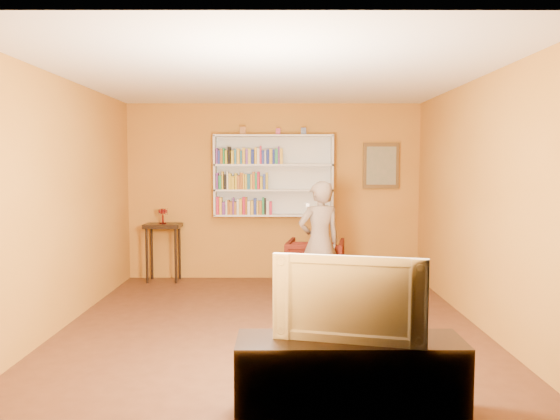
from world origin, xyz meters
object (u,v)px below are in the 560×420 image
(bookshelf, at_px, (274,176))
(tv_cabinet, at_px, (349,378))
(armchair, at_px, (316,265))
(person, at_px, (319,242))
(television, at_px, (350,296))
(console_table, at_px, (163,234))
(ruby_lustre, at_px, (163,213))

(bookshelf, height_order, tv_cabinet, bookshelf)
(armchair, bearing_deg, bookshelf, -43.12)
(bookshelf, xyz_separation_m, person, (0.60, -1.45, -0.82))
(armchair, bearing_deg, television, 98.69)
(console_table, bearing_deg, television, -63.49)
(ruby_lustre, relative_size, armchair, 0.29)
(ruby_lustre, distance_m, television, 5.03)
(armchair, xyz_separation_m, television, (-0.02, -3.89, 0.49))
(tv_cabinet, bearing_deg, ruby_lustre, 116.51)
(console_table, xyz_separation_m, armchair, (2.27, -0.61, -0.36))
(ruby_lustre, height_order, armchair, ruby_lustre)
(bookshelf, height_order, television, bookshelf)
(person, relative_size, tv_cabinet, 0.99)
(console_table, distance_m, tv_cabinet, 5.05)
(armchair, relative_size, person, 0.51)
(console_table, xyz_separation_m, tv_cabinet, (2.25, -4.50, -0.45))
(bookshelf, xyz_separation_m, television, (0.58, -4.66, -0.74))
(bookshelf, relative_size, tv_cabinet, 1.15)
(console_table, distance_m, armchair, 2.37)
(tv_cabinet, bearing_deg, person, 89.59)
(bookshelf, bearing_deg, armchair, -52.11)
(bookshelf, bearing_deg, ruby_lustre, -174.54)
(television, bearing_deg, armchair, 103.52)
(bookshelf, distance_m, television, 4.75)
(bookshelf, height_order, armchair, bookshelf)
(console_table, bearing_deg, person, -29.64)
(armchair, relative_size, television, 0.77)
(person, bearing_deg, ruby_lustre, -48.04)
(console_table, relative_size, person, 0.56)
(tv_cabinet, bearing_deg, armchair, 89.70)
(ruby_lustre, distance_m, tv_cabinet, 5.09)
(console_table, bearing_deg, tv_cabinet, -63.49)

